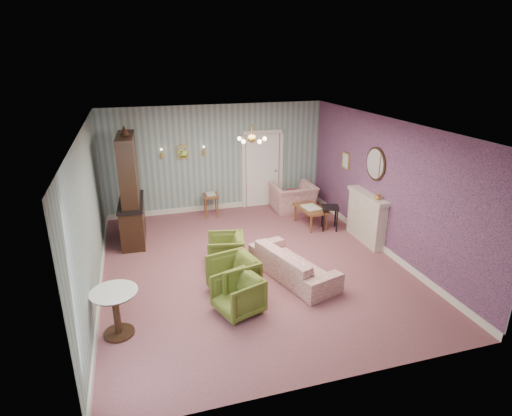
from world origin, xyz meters
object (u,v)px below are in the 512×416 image
object	(u,v)px
olive_chair_c	(226,249)
pedestal_table	(116,313)
olive_chair_b	(233,274)
olive_chair_a	(238,293)
coffee_table	(310,216)
side_table_black	(330,218)
fireplace	(366,218)
dresser	(129,186)
sofa_chintz	(293,258)
wingback_chair	(293,193)

from	to	relation	value
olive_chair_c	pedestal_table	size ratio (longest dim) A/B	0.95
olive_chair_b	olive_chair_c	bearing A→B (deg)	161.76
olive_chair_a	olive_chair_b	bearing A→B (deg)	154.24
pedestal_table	olive_chair_b	bearing A→B (deg)	17.88
coffee_table	side_table_black	world-z (taller)	side_table_black
fireplace	coffee_table	bearing A→B (deg)	125.15
dresser	sofa_chintz	bearing A→B (deg)	-39.74
wingback_chair	side_table_black	distance (m)	1.60
wingback_chair	fireplace	size ratio (longest dim) A/B	0.82
sofa_chintz	side_table_black	world-z (taller)	sofa_chintz
olive_chair_a	olive_chair_b	distance (m)	0.60
dresser	fireplace	distance (m)	5.48
olive_chair_a	olive_chair_c	world-z (taller)	olive_chair_c
olive_chair_b	olive_chair_a	bearing A→B (deg)	-19.10
olive_chair_b	olive_chair_c	xyz separation A→B (m)	(0.10, 1.09, -0.02)
dresser	olive_chair_c	bearing A→B (deg)	-43.87
olive_chair_b	pedestal_table	world-z (taller)	olive_chair_b
pedestal_table	sofa_chintz	bearing A→B (deg)	15.61
olive_chair_a	olive_chair_c	size ratio (longest dim) A/B	0.97
olive_chair_a	olive_chair_b	size ratio (longest dim) A/B	0.91
wingback_chair	fireplace	world-z (taller)	fireplace
olive_chair_b	side_table_black	xyz separation A→B (m)	(3.00, 2.22, -0.09)
side_table_black	pedestal_table	distance (m)	5.78
wingback_chair	pedestal_table	bearing A→B (deg)	43.02
olive_chair_c	wingback_chair	size ratio (longest dim) A/B	0.65
fireplace	coffee_table	distance (m)	1.52
pedestal_table	fireplace	bearing A→B (deg)	20.12
olive_chair_a	pedestal_table	xyz separation A→B (m)	(-1.95, -0.06, 0.03)
side_table_black	pedestal_table	size ratio (longest dim) A/B	0.78
sofa_chintz	fireplace	size ratio (longest dim) A/B	1.45
side_table_black	fireplace	bearing A→B (deg)	-59.68
wingback_chair	coffee_table	distance (m)	1.21
olive_chair_a	sofa_chintz	distance (m)	1.59
sofa_chintz	fireplace	xyz separation A→B (m)	(2.23, 1.10, 0.18)
sofa_chintz	dresser	world-z (taller)	dresser
coffee_table	olive_chair_b	bearing A→B (deg)	-135.70
olive_chair_c	side_table_black	distance (m)	3.11
olive_chair_a	side_table_black	world-z (taller)	olive_chair_a
olive_chair_c	wingback_chair	xyz separation A→B (m)	(2.53, 2.68, 0.13)
wingback_chair	olive_chair_c	bearing A→B (deg)	46.03
coffee_table	pedestal_table	size ratio (longest dim) A/B	1.25
olive_chair_b	fireplace	distance (m)	3.76
fireplace	pedestal_table	world-z (taller)	fireplace
sofa_chintz	coffee_table	xyz separation A→B (m)	(1.38, 2.31, -0.15)
olive_chair_c	sofa_chintz	distance (m)	1.43
dresser	fireplace	xyz separation A→B (m)	(5.17, -1.63, -0.74)
sofa_chintz	olive_chair_a	bearing A→B (deg)	106.19
olive_chair_a	coffee_table	distance (m)	4.18
olive_chair_c	dresser	world-z (taller)	dresser
olive_chair_b	pedestal_table	size ratio (longest dim) A/B	1.01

